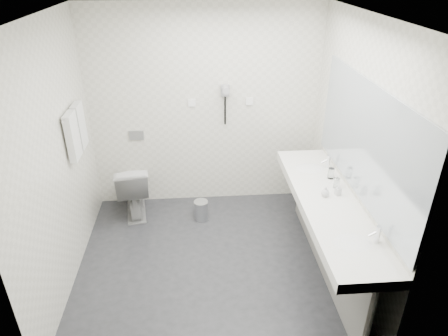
{
  "coord_description": "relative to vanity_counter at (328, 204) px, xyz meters",
  "views": [
    {
      "loc": [
        -0.12,
        -3.35,
        2.91
      ],
      "look_at": [
        0.15,
        0.15,
        1.05
      ],
      "focal_mm": 32.07,
      "sensor_mm": 36.0,
      "label": 1
    }
  ],
  "objects": [
    {
      "name": "floor",
      "position": [
        -1.12,
        0.2,
        -0.8
      ],
      "size": [
        2.8,
        2.8,
        0.0
      ],
      "primitive_type": "plane",
      "color": "#28292D",
      "rests_on": "ground"
    },
    {
      "name": "ceiling",
      "position": [
        -1.12,
        0.2,
        1.7
      ],
      "size": [
        2.8,
        2.8,
        0.0
      ],
      "primitive_type": "plane",
      "rotation": [
        3.14,
        0.0,
        0.0
      ],
      "color": "white",
      "rests_on": "wall_back"
    },
    {
      "name": "wall_back",
      "position": [
        -1.12,
        1.5,
        0.45
      ],
      "size": [
        2.8,
        0.0,
        2.8
      ],
      "primitive_type": "plane",
      "rotation": [
        1.57,
        0.0,
        0.0
      ],
      "color": "silver",
      "rests_on": "floor"
    },
    {
      "name": "wall_front",
      "position": [
        -1.12,
        -1.1,
        0.45
      ],
      "size": [
        2.8,
        0.0,
        2.8
      ],
      "primitive_type": "plane",
      "rotation": [
        -1.57,
        0.0,
        0.0
      ],
      "color": "silver",
      "rests_on": "floor"
    },
    {
      "name": "wall_left",
      "position": [
        -2.52,
        0.2,
        0.45
      ],
      "size": [
        0.0,
        2.6,
        2.6
      ],
      "primitive_type": "plane",
      "rotation": [
        1.57,
        0.0,
        1.57
      ],
      "color": "silver",
      "rests_on": "floor"
    },
    {
      "name": "wall_right",
      "position": [
        0.27,
        0.2,
        0.45
      ],
      "size": [
        0.0,
        2.6,
        2.6
      ],
      "primitive_type": "plane",
      "rotation": [
        1.57,
        0.0,
        -1.57
      ],
      "color": "silver",
      "rests_on": "floor"
    },
    {
      "name": "vanity_counter",
      "position": [
        0.0,
        0.0,
        0.0
      ],
      "size": [
        0.55,
        2.2,
        0.1
      ],
      "primitive_type": "cube",
      "color": "white",
      "rests_on": "floor"
    },
    {
      "name": "vanity_panel",
      "position": [
        0.02,
        0.0,
        -0.42
      ],
      "size": [
        0.03,
        2.15,
        0.75
      ],
      "primitive_type": "cube",
      "color": "gray",
      "rests_on": "floor"
    },
    {
      "name": "vanity_post_near",
      "position": [
        0.05,
        -1.04,
        -0.42
      ],
      "size": [
        0.06,
        0.06,
        0.75
      ],
      "primitive_type": "cylinder",
      "color": "silver",
      "rests_on": "floor"
    },
    {
      "name": "vanity_post_far",
      "position": [
        0.05,
        1.04,
        -0.42
      ],
      "size": [
        0.06,
        0.06,
        0.75
      ],
      "primitive_type": "cylinder",
      "color": "silver",
      "rests_on": "floor"
    },
    {
      "name": "mirror",
      "position": [
        0.26,
        0.0,
        0.65
      ],
      "size": [
        0.02,
        2.2,
        1.05
      ],
      "primitive_type": "cube",
      "color": "#B2BCC6",
      "rests_on": "wall_right"
    },
    {
      "name": "basin_near",
      "position": [
        0.0,
        -0.65,
        0.04
      ],
      "size": [
        0.4,
        0.31,
        0.05
      ],
      "primitive_type": "ellipsoid",
      "color": "white",
      "rests_on": "vanity_counter"
    },
    {
      "name": "basin_far",
      "position": [
        0.0,
        0.65,
        0.04
      ],
      "size": [
        0.4,
        0.31,
        0.05
      ],
      "primitive_type": "ellipsoid",
      "color": "white",
      "rests_on": "vanity_counter"
    },
    {
      "name": "faucet_near",
      "position": [
        0.19,
        -0.65,
        0.12
      ],
      "size": [
        0.04,
        0.04,
        0.15
      ],
      "primitive_type": "cylinder",
      "color": "silver",
      "rests_on": "vanity_counter"
    },
    {
      "name": "faucet_far",
      "position": [
        0.19,
        0.65,
        0.12
      ],
      "size": [
        0.04,
        0.04,
        0.15
      ],
      "primitive_type": "cylinder",
      "color": "silver",
      "rests_on": "vanity_counter"
    },
    {
      "name": "soap_bottle_a",
      "position": [
        0.12,
        0.08,
        0.11
      ],
      "size": [
        0.06,
        0.06,
        0.11
      ],
      "primitive_type": "imported",
      "rotation": [
        0.0,
        0.0,
        0.23
      ],
      "color": "silver",
      "rests_on": "vanity_counter"
    },
    {
      "name": "soap_bottle_b",
      "position": [
        -0.01,
        0.07,
        0.1
      ],
      "size": [
        0.11,
        0.11,
        0.1
      ],
      "primitive_type": "imported",
      "rotation": [
        0.0,
        0.0,
        -0.76
      ],
      "color": "silver",
      "rests_on": "vanity_counter"
    },
    {
      "name": "glass_left",
      "position": [
        0.15,
        0.22,
        0.1
      ],
      "size": [
        0.07,
        0.07,
        0.1
      ],
      "primitive_type": "cylinder",
      "rotation": [
        0.0,
        0.0,
        0.35
      ],
      "color": "silver",
      "rests_on": "vanity_counter"
    },
    {
      "name": "glass_right",
      "position": [
        0.15,
        0.41,
        0.11
      ],
      "size": [
        0.08,
        0.08,
        0.12
      ],
      "primitive_type": "cylinder",
      "rotation": [
        0.0,
        0.0,
        0.31
      ],
      "color": "silver",
      "rests_on": "vanity_counter"
    },
    {
      "name": "toilet",
      "position": [
        -2.05,
        1.21,
        -0.45
      ],
      "size": [
        0.49,
        0.75,
        0.71
      ],
      "primitive_type": "imported",
      "rotation": [
        0.0,
        0.0,
        3.29
      ],
      "color": "white",
      "rests_on": "floor"
    },
    {
      "name": "flush_plate",
      "position": [
        -1.98,
        1.49,
        0.15
      ],
      "size": [
        0.18,
        0.02,
        0.12
      ],
      "primitive_type": "cube",
      "color": "#B2B5BA",
      "rests_on": "wall_back"
    },
    {
      "name": "pedal_bin",
      "position": [
        -1.21,
        0.99,
        -0.68
      ],
      "size": [
        0.2,
        0.2,
        0.24
      ],
      "primitive_type": "cylinder",
      "rotation": [
        0.0,
        0.0,
        0.14
      ],
      "color": "#B2B5BA",
      "rests_on": "floor"
    },
    {
      "name": "bin_lid",
      "position": [
        -1.21,
        0.99,
        -0.55
      ],
      "size": [
        0.17,
        0.17,
        0.02
      ],
      "primitive_type": "cylinder",
      "color": "#B2B5BA",
      "rests_on": "pedal_bin"
    },
    {
      "name": "towel_rail",
      "position": [
        -2.47,
        0.75,
        0.75
      ],
      "size": [
        0.02,
        0.62,
        0.02
      ],
      "primitive_type": "cylinder",
      "rotation": [
        1.57,
        0.0,
        0.0
      ],
      "color": "silver",
      "rests_on": "wall_left"
    },
    {
      "name": "towel_near",
      "position": [
        -2.46,
        0.61,
        0.53
      ],
      "size": [
        0.07,
        0.24,
        0.48
      ],
      "primitive_type": "cube",
      "color": "silver",
      "rests_on": "towel_rail"
    },
    {
      "name": "towel_far",
      "position": [
        -2.46,
        0.89,
        0.53
      ],
      "size": [
        0.07,
        0.24,
        0.48
      ],
      "primitive_type": "cube",
      "color": "silver",
      "rests_on": "towel_rail"
    },
    {
      "name": "dryer_cradle",
      "position": [
        -0.88,
        1.47,
        0.7
      ],
      "size": [
        0.1,
        0.04,
        0.14
      ],
      "primitive_type": "cube",
      "color": "#9B9AA0",
      "rests_on": "wall_back"
    },
    {
      "name": "dryer_barrel",
      "position": [
        -0.88,
        1.4,
        0.73
      ],
      "size": [
        0.08,
        0.14,
        0.08
      ],
      "primitive_type": "cylinder",
      "rotation": [
        1.57,
        0.0,
        0.0
      ],
      "color": "#9B9AA0",
      "rests_on": "dryer_cradle"
    },
    {
      "name": "dryer_cord",
      "position": [
        -0.88,
        1.46,
        0.45
      ],
      "size": [
        0.02,
        0.02,
        0.35
      ],
      "primitive_type": "cylinder",
      "color": "black",
      "rests_on": "dryer_cradle"
    },
    {
      "name": "switch_plate_a",
      "position": [
        -1.27,
        1.49,
        0.55
      ],
      "size": [
        0.09,
        0.02,
        0.09
      ],
      "primitive_type": "cube",
      "color": "white",
      "rests_on": "wall_back"
    },
    {
      "name": "switch_plate_b",
      "position": [
        -0.57,
        1.49,
        0.55
      ],
      "size": [
        0.09,
        0.02,
        0.09
      ],
      "primitive_type": "cube",
      "color": "white",
      "rests_on": "wall_back"
    }
  ]
}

